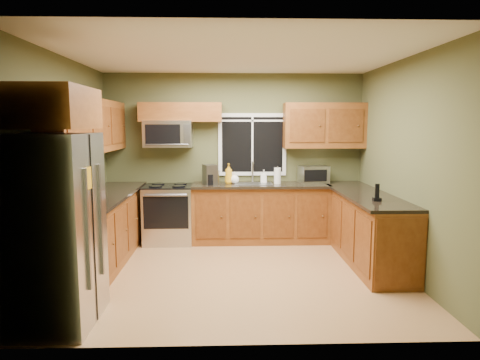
{
  "coord_description": "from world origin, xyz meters",
  "views": [
    {
      "loc": [
        -0.13,
        -5.25,
        1.88
      ],
      "look_at": [
        0.05,
        0.35,
        1.15
      ],
      "focal_mm": 32.0,
      "sensor_mm": 36.0,
      "label": 1
    }
  ],
  "objects": [
    {
      "name": "right_wall",
      "position": [
        2.1,
        0.0,
        1.35
      ],
      "size": [
        0.0,
        3.6,
        3.6
      ],
      "primitive_type": "plane",
      "rotation": [
        1.57,
        0.0,
        -1.57
      ],
      "color": "#4B4E2C",
      "rests_on": "ground"
    },
    {
      "name": "back_wall",
      "position": [
        0.0,
        1.8,
        1.35
      ],
      "size": [
        4.2,
        0.0,
        4.2
      ],
      "primitive_type": "plane",
      "rotation": [
        1.57,
        0.0,
        0.0
      ],
      "color": "#4B4E2C",
      "rests_on": "ground"
    },
    {
      "name": "toaster_oven",
      "position": [
        1.28,
        1.56,
        1.08
      ],
      "size": [
        0.49,
        0.4,
        0.27
      ],
      "color": "#B7B7BC",
      "rests_on": "countertop_back"
    },
    {
      "name": "upper_cabinet_over_fridge",
      "position": [
        -1.74,
        -1.3,
        2.03
      ],
      "size": [
        0.72,
        0.9,
        0.38
      ],
      "primitive_type": "cube",
      "color": "brown",
      "rests_on": "left_wall"
    },
    {
      "name": "countertop_peninsula",
      "position": [
        1.78,
        0.55,
        0.92
      ],
      "size": [
        0.65,
        2.5,
        0.04
      ],
      "primitive_type": "cube",
      "color": "black",
      "rests_on": "base_cabinets_peninsula"
    },
    {
      "name": "soap_bottle_c",
      "position": [
        0.0,
        1.53,
        1.03
      ],
      "size": [
        0.19,
        0.19,
        0.19
      ],
      "primitive_type": "imported",
      "rotation": [
        0.0,
        0.0,
        -0.34
      ],
      "color": "white",
      "rests_on": "countertop_back"
    },
    {
      "name": "base_cabinets_back",
      "position": [
        0.42,
        1.5,
        0.45
      ],
      "size": [
        2.17,
        0.6,
        0.9
      ],
      "primitive_type": "cube",
      "color": "brown",
      "rests_on": "ground"
    },
    {
      "name": "soap_bottle_a",
      "position": [
        -0.09,
        1.53,
        1.1
      ],
      "size": [
        0.15,
        0.15,
        0.32
      ],
      "primitive_type": "imported",
      "rotation": [
        0.0,
        0.0,
        0.23
      ],
      "color": "gold",
      "rests_on": "countertop_back"
    },
    {
      "name": "kettle",
      "position": [
        -0.31,
        1.55,
        1.06
      ],
      "size": [
        0.17,
        0.17,
        0.26
      ],
      "color": "#B7B7BC",
      "rests_on": "countertop_back"
    },
    {
      "name": "floor",
      "position": [
        0.0,
        0.0,
        0.0
      ],
      "size": [
        4.2,
        4.2,
        0.0
      ],
      "primitive_type": "plane",
      "color": "#A57748",
      "rests_on": "ground"
    },
    {
      "name": "refrigerator",
      "position": [
        -1.74,
        -1.3,
        0.9
      ],
      "size": [
        0.74,
        0.9,
        1.8
      ],
      "color": "#B7B7BC",
      "rests_on": "ground"
    },
    {
      "name": "upper_cabinets_back_right",
      "position": [
        1.45,
        1.64,
        1.86
      ],
      "size": [
        1.3,
        0.33,
        0.72
      ],
      "primitive_type": "cube",
      "color": "brown",
      "rests_on": "back_wall"
    },
    {
      "name": "countertop_back",
      "position": [
        0.42,
        1.48,
        0.92
      ],
      "size": [
        2.17,
        0.65,
        0.04
      ],
      "primitive_type": "cube",
      "color": "black",
      "rests_on": "base_cabinets_back"
    },
    {
      "name": "ceiling",
      "position": [
        0.0,
        0.0,
        2.7
      ],
      "size": [
        4.2,
        4.2,
        0.0
      ],
      "primitive_type": "plane",
      "rotation": [
        3.14,
        0.0,
        0.0
      ],
      "color": "white",
      "rests_on": "back_wall"
    },
    {
      "name": "base_cabinets_left",
      "position": [
        -1.8,
        0.48,
        0.45
      ],
      "size": [
        0.6,
        2.65,
        0.9
      ],
      "primitive_type": "cube",
      "color": "brown",
      "rests_on": "ground"
    },
    {
      "name": "soap_bottle_b",
      "position": [
        0.48,
        1.62,
        1.05
      ],
      "size": [
        0.11,
        0.11,
        0.21
      ],
      "primitive_type": "imported",
      "rotation": [
        0.0,
        0.0,
        -0.18
      ],
      "color": "white",
      "rests_on": "countertop_back"
    },
    {
      "name": "paper_towel_roll",
      "position": [
        0.68,
        1.48,
        1.07
      ],
      "size": [
        0.13,
        0.13,
        0.28
      ],
      "color": "white",
      "rests_on": "countertop_back"
    },
    {
      "name": "range",
      "position": [
        -1.05,
        1.47,
        0.47
      ],
      "size": [
        0.76,
        0.69,
        0.94
      ],
      "color": "#B7B7BC",
      "rests_on": "ground"
    },
    {
      "name": "cordless_phone",
      "position": [
        1.73,
        -0.1,
        1.0
      ],
      "size": [
        0.11,
        0.11,
        0.21
      ],
      "color": "black",
      "rests_on": "countertop_peninsula"
    },
    {
      "name": "sink",
      "position": [
        0.3,
        1.49,
        0.95
      ],
      "size": [
        0.6,
        0.42,
        0.36
      ],
      "color": "slate",
      "rests_on": "countertop_back"
    },
    {
      "name": "window",
      "position": [
        0.3,
        1.78,
        1.55
      ],
      "size": [
        1.12,
        0.03,
        1.02
      ],
      "color": "white",
      "rests_on": "back_wall"
    },
    {
      "name": "front_wall",
      "position": [
        0.0,
        -1.8,
        1.35
      ],
      "size": [
        4.2,
        0.0,
        4.2
      ],
      "primitive_type": "plane",
      "rotation": [
        -1.57,
        0.0,
        0.0
      ],
      "color": "#4B4E2C",
      "rests_on": "ground"
    },
    {
      "name": "microwave",
      "position": [
        -1.05,
        1.61,
        1.73
      ],
      "size": [
        0.76,
        0.41,
        0.42
      ],
      "color": "#B7B7BC",
      "rests_on": "back_wall"
    },
    {
      "name": "countertop_left",
      "position": [
        -1.78,
        0.48,
        0.92
      ],
      "size": [
        0.65,
        2.65,
        0.04
      ],
      "primitive_type": "cube",
      "color": "black",
      "rests_on": "base_cabinets_left"
    },
    {
      "name": "base_cabinets_peninsula",
      "position": [
        1.8,
        0.54,
        0.45
      ],
      "size": [
        0.6,
        2.52,
        0.9
      ],
      "color": "brown",
      "rests_on": "ground"
    },
    {
      "name": "coffee_maker",
      "position": [
        -0.39,
        1.45,
        1.09
      ],
      "size": [
        0.26,
        0.3,
        0.31
      ],
      "color": "slate",
      "rests_on": "countertop_back"
    },
    {
      "name": "upper_cabinets_left",
      "position": [
        -1.94,
        0.48,
        1.86
      ],
      "size": [
        0.33,
        2.65,
        0.72
      ],
      "primitive_type": "cube",
      "color": "brown",
      "rests_on": "left_wall"
    },
    {
      "name": "left_wall",
      "position": [
        -2.1,
        0.0,
        1.35
      ],
      "size": [
        0.0,
        3.6,
        3.6
      ],
      "primitive_type": "plane",
      "rotation": [
        1.57,
        0.0,
        1.57
      ],
      "color": "#4B4E2C",
      "rests_on": "ground"
    },
    {
      "name": "upper_cabinets_back_left",
      "position": [
        -0.85,
        1.64,
        2.07
      ],
      "size": [
        1.3,
        0.33,
        0.3
      ],
      "primitive_type": "cube",
      "color": "brown",
      "rests_on": "back_wall"
    }
  ]
}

